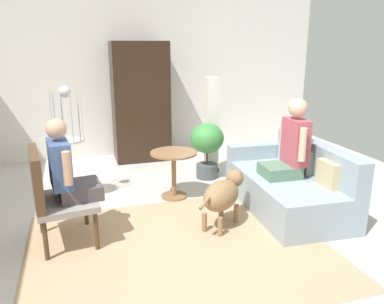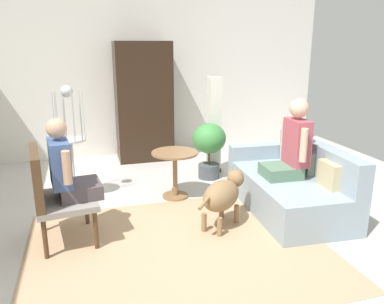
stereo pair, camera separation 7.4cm
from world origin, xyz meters
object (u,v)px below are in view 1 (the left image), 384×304
at_px(couch, 290,185).
at_px(armoire_cabinet, 141,102).
at_px(potted_plant, 207,144).
at_px(bird_cage_stand, 70,149).
at_px(round_end_table, 174,167).
at_px(dog, 223,194).
at_px(column_lamp, 211,126).
at_px(person_on_couch, 291,146).
at_px(person_on_armchair, 67,169).
at_px(armchair, 51,191).

bearing_deg(couch, armoire_cabinet, 117.73).
bearing_deg(potted_plant, bird_cage_stand, -171.36).
xyz_separation_m(round_end_table, dog, (0.30, -0.94, -0.05)).
height_order(column_lamp, armoire_cabinet, armoire_cabinet).
xyz_separation_m(dog, armoire_cabinet, (-0.39, 2.79, 0.62)).
xyz_separation_m(person_on_couch, bird_cage_stand, (-2.46, 1.04, -0.12)).
bearing_deg(person_on_couch, armoire_cabinet, 116.67).
xyz_separation_m(round_end_table, column_lamp, (0.82, 0.87, 0.31)).
bearing_deg(couch, bird_cage_stand, 158.01).
relative_size(couch, armoire_cabinet, 0.90).
bearing_deg(person_on_armchair, couch, 2.07).
xyz_separation_m(round_end_table, potted_plant, (0.65, 0.60, 0.10)).
bearing_deg(couch, dog, -166.48).
relative_size(couch, person_on_armchair, 2.21).
xyz_separation_m(person_on_couch, round_end_table, (-1.22, 0.73, -0.37)).
bearing_deg(dog, column_lamp, 74.03).
distance_m(round_end_table, dog, 0.98).
bearing_deg(person_on_armchair, dog, -5.08).
distance_m(column_lamp, armoire_cabinet, 1.36).
relative_size(person_on_couch, potted_plant, 1.11).
bearing_deg(round_end_table, column_lamp, 46.85).
bearing_deg(dog, round_end_table, 107.85).
bearing_deg(potted_plant, column_lamp, 59.28).
bearing_deg(bird_cage_stand, potted_plant, 8.64).
xyz_separation_m(column_lamp, armoire_cabinet, (-0.91, 0.98, 0.26)).
xyz_separation_m(couch, column_lamp, (-0.44, 1.58, 0.44)).
distance_m(couch, armoire_cabinet, 2.98).
distance_m(person_on_armchair, column_lamp, 2.67).
height_order(armchair, person_on_couch, person_on_couch).
bearing_deg(armoire_cabinet, bird_cage_stand, -126.76).
distance_m(armchair, potted_plant, 2.52).
relative_size(armchair, round_end_table, 1.59).
height_order(couch, person_on_couch, person_on_couch).
height_order(person_on_couch, armoire_cabinet, armoire_cabinet).
height_order(dog, armoire_cabinet, armoire_cabinet).
bearing_deg(column_lamp, armoire_cabinet, 132.61).
relative_size(round_end_table, potted_plant, 0.74).
relative_size(couch, dog, 2.55).
height_order(dog, column_lamp, column_lamp).
relative_size(couch, bird_cage_stand, 1.22).
relative_size(dog, armoire_cabinet, 0.35).
height_order(potted_plant, column_lamp, column_lamp).
bearing_deg(person_on_couch, potted_plant, 112.92).
bearing_deg(bird_cage_stand, round_end_table, -13.85).
bearing_deg(bird_cage_stand, column_lamp, 15.36).
height_order(dog, bird_cage_stand, bird_cage_stand).
distance_m(couch, column_lamp, 1.70).
xyz_separation_m(person_on_armchair, dog, (1.57, -0.14, -0.39)).
distance_m(person_on_couch, person_on_armchair, 2.48).
height_order(couch, dog, couch).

